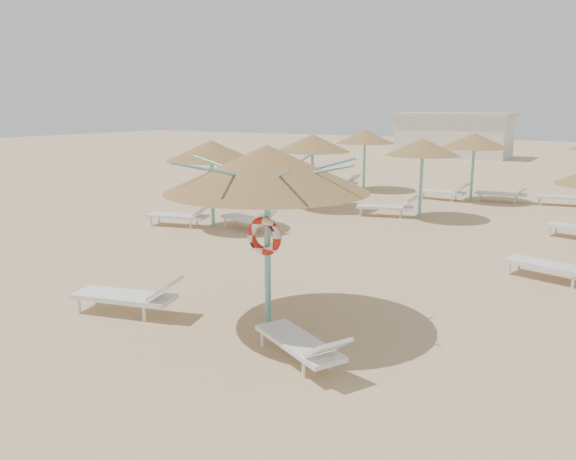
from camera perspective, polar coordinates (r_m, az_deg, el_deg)
The scene contains 6 objects.
ground at distance 10.26m, azimuth -2.52°, elevation -8.69°, with size 120.00×120.00×0.00m, color tan.
main_palapa at distance 9.35m, azimuth -2.16°, elevation 6.20°, with size 3.44×3.44×3.08m.
lounger_main_a at distance 10.61m, azimuth -15.69°, elevation -6.42°, with size 2.11×1.08×0.74m.
lounger_main_b at distance 8.34m, azimuth 1.54°, elevation -11.45°, with size 1.87×1.34×0.67m.
palapa_field at distance 18.72m, azimuth 16.60°, elevation 7.67°, with size 18.96×13.92×2.71m.
service_hut at distance 44.47m, azimuth 16.46°, elevation 9.28°, with size 8.40×4.40×3.25m.
Camera 1 is at (5.31, -7.96, 3.69)m, focal length 35.00 mm.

